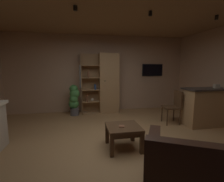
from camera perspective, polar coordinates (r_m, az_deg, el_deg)
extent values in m
cube|color=#A37A4C|center=(3.42, 1.31, -18.83)|extent=(6.30, 5.54, 0.02)
cube|color=tan|center=(5.82, -4.41, 6.06)|extent=(6.42, 0.06, 2.67)
cube|color=#8E6B47|center=(3.26, 1.49, 28.59)|extent=(6.30, 5.54, 0.02)
cube|color=white|center=(5.76, -8.37, 5.16)|extent=(0.62, 0.01, 0.80)
cube|color=#A87F51|center=(5.61, -1.11, 2.74)|extent=(0.67, 0.38, 2.03)
cube|color=#A87F51|center=(5.72, -7.76, 2.77)|extent=(0.61, 0.02, 2.03)
cube|color=#A87F51|center=(5.53, -10.74, 2.53)|extent=(0.02, 0.38, 2.03)
sphere|color=black|center=(5.37, -2.50, 3.59)|extent=(0.04, 0.04, 0.04)
cube|color=#A87F51|center=(5.72, -7.47, -7.49)|extent=(0.61, 0.38, 0.02)
cube|color=#A87F51|center=(5.63, -7.55, -3.60)|extent=(0.61, 0.38, 0.02)
cube|color=#A87F51|center=(5.56, -7.63, 0.52)|extent=(0.61, 0.38, 0.02)
cube|color=#A87F51|center=(5.52, -7.70, 4.70)|extent=(0.61, 0.38, 0.02)
cube|color=#A87F51|center=(5.51, -7.79, 8.93)|extent=(0.61, 0.38, 0.02)
cube|color=brown|center=(5.46, -8.36, 5.91)|extent=(0.04, 0.23, 0.22)
cube|color=#2D4C8C|center=(5.50, -6.01, 1.46)|extent=(0.05, 0.23, 0.17)
cube|color=brown|center=(5.54, -8.81, -2.53)|extent=(0.05, 0.23, 0.22)
sphere|color=beige|center=(5.62, -6.99, -3.08)|extent=(0.10, 0.10, 0.10)
cube|color=#A87F51|center=(5.08, 30.96, -5.04)|extent=(1.29, 0.52, 0.98)
cube|color=#2D2826|center=(5.00, 31.38, 0.65)|extent=(1.35, 0.58, 0.04)
cube|color=#BFB299|center=(5.04, 33.03, 1.44)|extent=(0.14, 0.14, 0.11)
cube|color=#382116|center=(2.47, 30.98, -25.78)|extent=(1.70, 1.50, 0.42)
cube|color=#382116|center=(1.93, 34.92, -21.62)|extent=(1.33, 0.79, 0.42)
cube|color=#382116|center=(2.33, 14.31, -23.28)|extent=(0.57, 0.90, 0.67)
cube|color=olive|center=(2.07, 23.65, -21.57)|extent=(0.45, 0.44, 0.40)
cube|color=#4C331E|center=(3.16, 4.07, -12.66)|extent=(0.63, 0.62, 0.05)
cube|color=#4C331E|center=(3.19, 4.06, -13.76)|extent=(0.57, 0.55, 0.08)
cube|color=#4C331E|center=(2.96, -0.04, -18.89)|extent=(0.07, 0.07, 0.39)
cube|color=#4C331E|center=(3.10, 10.53, -17.73)|extent=(0.07, 0.07, 0.39)
cube|color=#4C331E|center=(3.44, -1.75, -14.90)|extent=(0.07, 0.07, 0.39)
cube|color=#4C331E|center=(3.56, 7.33, -14.14)|extent=(0.07, 0.07, 0.39)
cube|color=brown|center=(3.11, 3.46, -12.35)|extent=(0.12, 0.12, 0.02)
cube|color=#4C331E|center=(4.79, 20.18, -5.43)|extent=(0.45, 0.45, 0.04)
cube|color=#4C331E|center=(4.83, 22.35, -2.53)|extent=(0.07, 0.40, 0.44)
cylinder|color=#4C331E|center=(4.93, 17.24, -7.67)|extent=(0.04, 0.04, 0.46)
cylinder|color=#4C331E|center=(4.62, 19.00, -8.83)|extent=(0.04, 0.04, 0.46)
cylinder|color=#4C331E|center=(5.08, 21.01, -7.39)|extent=(0.04, 0.04, 0.46)
cylinder|color=#4C331E|center=(4.78, 22.96, -8.47)|extent=(0.04, 0.04, 0.46)
cylinder|color=#4C4C51|center=(5.50, -13.14, -7.06)|extent=(0.29, 0.29, 0.24)
sphere|color=#3D7F3D|center=(5.47, -13.37, -4.41)|extent=(0.33, 0.33, 0.33)
sphere|color=#3D7F3D|center=(5.39, -13.41, -2.83)|extent=(0.28, 0.28, 0.28)
sphere|color=#3D7F3D|center=(5.41, -13.09, -0.92)|extent=(0.33, 0.33, 0.33)
sphere|color=#3D7F3D|center=(5.40, -13.46, 0.74)|extent=(0.27, 0.27, 0.27)
cube|color=black|center=(6.30, 14.10, 7.19)|extent=(0.79, 0.05, 0.45)
cube|color=black|center=(6.28, 14.21, 7.19)|extent=(0.75, 0.01, 0.41)
cylinder|color=black|center=(3.29, -12.85, 26.72)|extent=(0.07, 0.07, 0.09)
cylinder|color=black|center=(3.58, 13.42, 25.14)|extent=(0.07, 0.07, 0.09)
cylinder|color=black|center=(4.35, 33.06, 20.97)|extent=(0.07, 0.07, 0.09)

